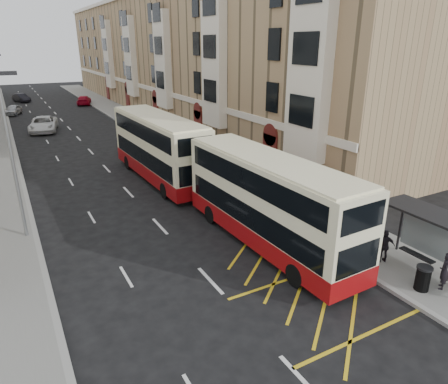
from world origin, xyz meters
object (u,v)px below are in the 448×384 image
double_decker_rear (159,148)px  pedestrian_far (385,246)px  street_lamp_near (11,149)px  litter_bin (423,278)px  white_van (43,124)px  car_dark (21,98)px  bus_shelter (443,233)px  car_red (84,100)px  pedestrian_near (445,271)px  double_decker_front (268,202)px  pedestrian_mid (372,219)px  car_silver (13,110)px

double_decker_rear → pedestrian_far: size_ratio=7.58×
street_lamp_near → litter_bin: size_ratio=7.81×
white_van → car_dark: size_ratio=1.44×
bus_shelter → white_van: bus_shelter is taller
litter_bin → car_red: 59.19m
bus_shelter → pedestrian_near: size_ratio=2.71×
double_decker_front → litter_bin: size_ratio=10.89×
pedestrian_far → litter_bin: bearing=107.4°
bus_shelter → car_dark: bearing=99.9°
litter_bin → double_decker_front: bearing=115.7°
car_dark → pedestrian_far: bearing=-101.2°
bus_shelter → pedestrian_near: bearing=-130.4°
pedestrian_near → car_red: bearing=-121.2°
double_decker_front → car_dark: bearing=94.9°
bus_shelter → car_dark: size_ratio=1.05×
double_decker_front → pedestrian_mid: bearing=-24.3°
bus_shelter → pedestrian_far: (-0.99, 1.85, -1.22)m
pedestrian_far → car_red: (-2.15, 56.91, -0.22)m
double_decker_rear → pedestrian_near: 19.25m
double_decker_front → bus_shelter: bearing=-55.0°
bus_shelter → car_dark: bus_shelter is taller
bus_shelter → car_red: (-3.14, 58.76, -1.44)m
litter_bin → car_dark: car_dark is taller
white_van → car_red: 20.51m
litter_bin → car_silver: size_ratio=0.26×
pedestrian_near → car_dark: pedestrian_near is taller
bus_shelter → car_silver: 55.24m
double_decker_rear → white_van: 22.73m
litter_bin → pedestrian_far: size_ratio=0.67×
double_decker_rear → litter_bin: size_ratio=11.35×
car_red → pedestrian_near: bearing=107.3°
pedestrian_far → double_decker_rear: bearing=-46.3°
car_silver → car_dark: size_ratio=0.96×
car_silver → bus_shelter: bearing=-56.0°
street_lamp_near → pedestrian_mid: bearing=-29.2°
bus_shelter → car_silver: bus_shelter is taller
litter_bin → double_decker_rear: bearing=102.7°
double_decker_front → pedestrian_far: 5.53m
double_decker_rear → pedestrian_near: size_ratio=7.41×
double_decker_rear → car_silver: double_decker_rear is taller
bus_shelter → double_decker_rear: size_ratio=0.37×
street_lamp_near → double_decker_rear: 10.91m
double_decker_front → car_silver: bearing=98.9°
street_lamp_near → pedestrian_mid: (15.16, -8.48, -3.55)m
car_dark → car_red: bearing=-64.3°
pedestrian_far → car_red: bearing=-59.9°
pedestrian_far → car_dark: 65.93m
street_lamp_near → car_silver: size_ratio=2.05×
double_decker_rear → litter_bin: double_decker_rear is taller
double_decker_front → white_van: double_decker_front is taller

